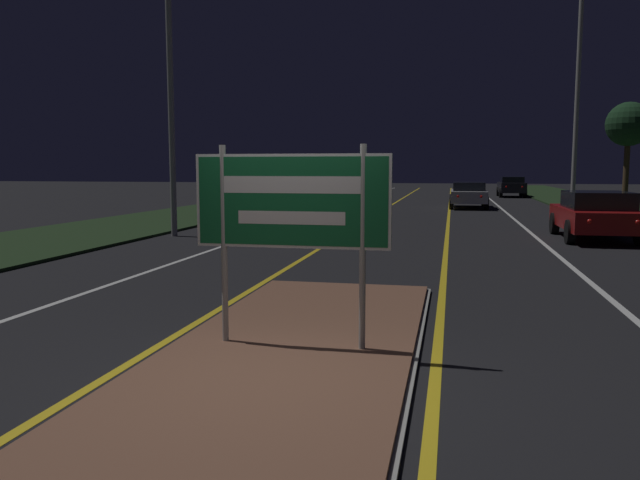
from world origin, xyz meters
TOP-DOWN VIEW (x-y plane):
  - ground_plane at (0.00, 0.00)m, footprint 160.00×160.00m
  - median_island at (0.00, 0.89)m, footprint 2.81×7.70m
  - verge_left at (-9.50, 20.00)m, footprint 5.00×100.00m
  - centre_line_yellow_left at (-1.59, 25.00)m, footprint 0.12×70.00m
  - centre_line_yellow_right at (1.59, 25.00)m, footprint 0.12×70.00m
  - lane_line_white_left at (-4.20, 25.00)m, footprint 0.12×70.00m
  - lane_line_white_right at (4.20, 25.00)m, footprint 0.12×70.00m
  - edge_line_white_left at (-7.20, 25.00)m, footprint 0.10×70.00m
  - edge_line_white_right at (7.20, 25.00)m, footprint 0.10×70.00m
  - highway_sign at (0.00, 0.89)m, footprint 2.19×0.07m
  - streetlight_left_near at (-6.53, 11.84)m, footprint 0.46×0.46m
  - streetlight_right_near at (6.48, 21.07)m, footprint 0.48×0.48m
  - car_receding_0 at (5.76, 13.48)m, footprint 1.99×4.41m
  - car_receding_1 at (2.54, 27.46)m, footprint 1.91×4.57m
  - car_receding_2 at (5.85, 40.87)m, footprint 1.84×4.32m
  - car_approaching_0 at (-2.74, 15.33)m, footprint 1.85×4.48m
  - roadside_palm_right at (9.11, 23.78)m, footprint 1.90×1.90m

SIDE VIEW (x-z plane):
  - ground_plane at x=0.00m, z-range 0.00..0.00m
  - centre_line_yellow_left at x=-1.59m, z-range 0.00..0.01m
  - centre_line_yellow_right at x=1.59m, z-range 0.00..0.01m
  - lane_line_white_left at x=-4.20m, z-range 0.00..0.01m
  - lane_line_white_right at x=4.20m, z-range 0.00..0.01m
  - edge_line_white_left at x=-7.20m, z-range 0.00..0.01m
  - edge_line_white_right at x=7.20m, z-range 0.00..0.01m
  - verge_left at x=-9.50m, z-range 0.00..0.08m
  - median_island at x=0.00m, z-range -0.01..0.09m
  - car_receding_1 at x=2.54m, z-range 0.05..1.39m
  - car_receding_0 at x=5.76m, z-range 0.05..1.44m
  - car_approaching_0 at x=-2.74m, z-range 0.04..1.47m
  - car_receding_2 at x=5.85m, z-range 0.05..1.50m
  - highway_sign at x=0.00m, z-range 0.52..2.74m
  - roadside_palm_right at x=9.11m, z-range 1.48..6.30m
  - streetlight_left_near at x=-6.53m, z-range 1.01..11.04m
  - streetlight_right_near at x=6.48m, z-range 1.11..12.26m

